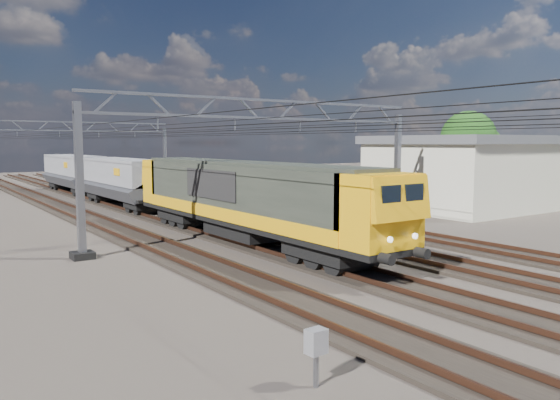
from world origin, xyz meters
TOP-DOWN VIEW (x-y plane):
  - ground at (0.00, 0.00)m, footprint 160.00×160.00m
  - track_outer_west at (-6.00, 0.00)m, footprint 2.60×140.00m
  - track_loco at (-2.00, 0.00)m, footprint 2.60×140.00m
  - track_inner_east at (2.00, 0.00)m, footprint 2.60×140.00m
  - track_outer_east at (6.00, 0.00)m, footprint 2.60×140.00m
  - catenary_gantry_mid at (0.00, 4.00)m, footprint 19.90×0.90m
  - catenary_gantry_far at (0.00, 40.00)m, footprint 19.90×0.90m
  - overhead_wires at (0.00, 8.00)m, footprint 12.03×140.00m
  - locomotive at (-2.00, 3.14)m, footprint 2.76×21.10m
  - hopper_wagon_lead at (-2.00, 20.83)m, footprint 3.38×13.00m
  - hopper_wagon_mid at (-2.00, 35.03)m, footprint 3.38×13.00m
  - trackside_cabinet at (-8.99, -11.22)m, footprint 0.42×0.33m
  - industrial_shed at (22.00, 6.00)m, footprint 18.60×10.60m
  - tree_far at (30.32, 13.79)m, footprint 5.77×5.37m

SIDE VIEW (x-z plane):
  - ground at x=0.00m, z-range 0.00..0.00m
  - track_outer_west at x=-6.00m, z-range -0.08..0.22m
  - track_loco at x=-2.00m, z-range -0.08..0.22m
  - track_inner_east at x=2.00m, z-range -0.08..0.22m
  - track_outer_east at x=6.00m, z-range -0.08..0.22m
  - trackside_cabinet at x=-8.99m, z-range 0.31..1.52m
  - hopper_wagon_lead at x=-2.00m, z-range 0.60..3.86m
  - hopper_wagon_mid at x=-2.00m, z-range 0.60..3.86m
  - locomotive at x=-2.00m, z-range 0.52..4.14m
  - industrial_shed at x=22.00m, z-range 0.03..5.43m
  - catenary_gantry_mid at x=0.00m, z-range 0.35..7.46m
  - catenary_gantry_far at x=0.00m, z-range 0.35..7.46m
  - tree_far at x=30.32m, z-range 1.10..9.10m
  - overhead_wires at x=0.00m, z-range 5.48..6.02m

